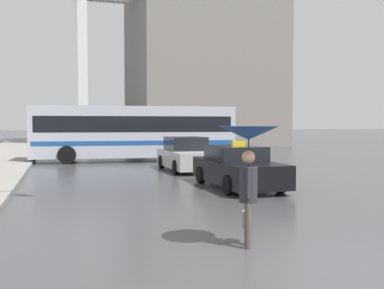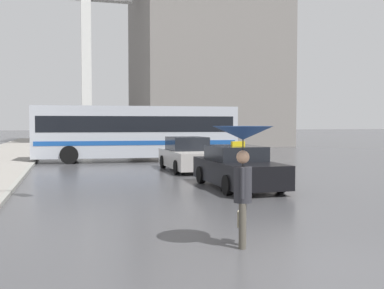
{
  "view_description": "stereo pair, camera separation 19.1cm",
  "coord_description": "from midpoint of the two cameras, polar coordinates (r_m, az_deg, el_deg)",
  "views": [
    {
      "loc": [
        -3.77,
        -5.53,
        2.11
      ],
      "look_at": [
        0.55,
        9.22,
        1.4
      ],
      "focal_mm": 42.0,
      "sensor_mm": 36.0,
      "label": 1
    },
    {
      "loc": [
        -3.58,
        -5.59,
        2.11
      ],
      "look_at": [
        0.55,
        9.22,
        1.4
      ],
      "focal_mm": 42.0,
      "sensor_mm": 36.0,
      "label": 2
    }
  ],
  "objects": [
    {
      "name": "city_bus",
      "position": [
        25.62,
        -6.83,
        1.74
      ],
      "size": [
        11.35,
        3.3,
        3.08
      ],
      "rotation": [
        0.0,
        0.0,
        -1.64
      ],
      "color": "#B2B7C1",
      "rests_on": "ground_plane"
    },
    {
      "name": "traffic_light",
      "position": [
        11.44,
        -20.3,
        13.82
      ],
      "size": [
        3.19,
        0.38,
        6.36
      ],
      "color": "black",
      "rests_on": "ground_plane"
    },
    {
      "name": "pedestrian_with_umbrella",
      "position": [
        7.66,
        7.19,
        -0.76
      ],
      "size": [
        1.02,
        1.02,
        2.07
      ],
      "rotation": [
        0.0,
        0.0,
        1.14
      ],
      "color": "#4C473D",
      "rests_on": "ground_plane"
    },
    {
      "name": "taxi",
      "position": [
        14.96,
        6.14,
        -3.0
      ],
      "size": [
        1.91,
        4.44,
        1.53
      ],
      "rotation": [
        0.0,
        0.0,
        3.14
      ],
      "color": "black",
      "rests_on": "ground_plane"
    },
    {
      "name": "sedan_red",
      "position": [
        20.33,
        -0.28,
        -1.37
      ],
      "size": [
        1.91,
        4.51,
        1.51
      ],
      "rotation": [
        0.0,
        0.0,
        3.14
      ],
      "color": "#B7B2AD",
      "rests_on": "ground_plane"
    },
    {
      "name": "ground_plane",
      "position": [
        6.99,
        17.62,
        -15.04
      ],
      "size": [
        300.0,
        300.0,
        0.0
      ],
      "primitive_type": "plane",
      "color": "#424244"
    },
    {
      "name": "monument_cross",
      "position": [
        44.47,
        -13.2,
        14.27
      ],
      "size": [
        8.63,
        0.9,
        19.62
      ],
      "color": "white",
      "rests_on": "ground_plane"
    }
  ]
}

